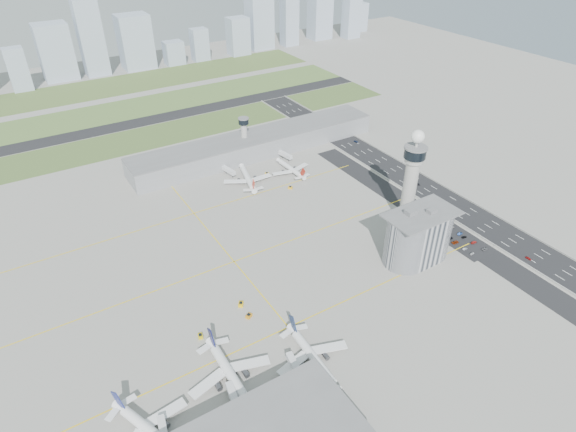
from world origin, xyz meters
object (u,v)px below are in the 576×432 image
car_lot_4 (439,232)px  car_hw_2 (356,141)px  secondary_tower (244,133)px  jet_bridge_near_1 (239,413)px  jet_bridge_far_0 (224,169)px  airplane_near_c (314,353)px  car_lot_11 (441,220)px  car_lot_5 (431,225)px  car_hw_1 (418,184)px  jet_bridge_far_1 (280,153)px  tug_3 (241,304)px  control_tower (412,175)px  jet_bridge_near_2 (301,380)px  airplane_near_b (230,371)px  car_lot_10 (451,227)px  tug_4 (290,187)px  car_lot_3 (450,238)px  tug_5 (267,174)px  tug_0 (200,336)px  car_lot_7 (474,242)px  admin_building (418,236)px  airplane_far_b (290,166)px  car_lot_0 (472,253)px  car_lot_9 (460,234)px  airplane_far_a (247,175)px  tug_1 (218,376)px  tug_2 (249,316)px  car_hw_4 (303,122)px  car_lot_6 (485,249)px  airplane_near_a (150,428)px

car_lot_4 → car_hw_2: car_lot_4 is taller
secondary_tower → jet_bridge_near_1: (-113.00, -211.00, -15.95)m
jet_bridge_far_0 → airplane_near_c: bearing=-23.2°
car_lot_11 → car_lot_5: bearing=97.7°
car_lot_11 → car_hw_1: bearing=-25.6°
airplane_near_c → jet_bridge_far_1: (93.69, 186.03, -3.11)m
car_lot_4 → tug_3: bearing=88.1°
control_tower → jet_bridge_near_2: bearing=-151.1°
airplane_near_b → jet_bridge_far_1: 218.17m
control_tower → car_lot_10: 45.48m
airplane_near_c → tug_4: airplane_near_c is taller
car_lot_3 → car_lot_10: car_lot_3 is taller
tug_5 → car_lot_5: size_ratio=0.92×
tug_0 → car_hw_1: (194.40, 52.05, -0.39)m
airplane_near_b → car_lot_7: airplane_near_b is taller
jet_bridge_near_1 → tug_3: bearing=-17.9°
admin_building → jet_bridge_near_2: (-104.99, -39.00, -12.45)m
jet_bridge_far_1 → airplane_near_b: bearing=-46.5°
secondary_tower → car_lot_4: size_ratio=8.50×
airplane_far_b → car_lot_3: airplane_far_b is taller
car_lot_0 → car_lot_9: 19.94m
airplane_near_b → airplane_far_b: size_ratio=1.20×
tug_3 → airplane_far_b: bearing=-97.5°
tug_5 → airplane_far_b: bearing=-75.2°
car_lot_0 → jet_bridge_near_1: bearing=91.4°
tug_0 → tug_4: 147.79m
airplane_far_b → car_lot_7: airplane_far_b is taller
airplane_near_c → car_lot_5: (125.49, 49.93, -5.40)m
control_tower → airplane_far_a: bearing=121.3°
tug_1 → jet_bridge_near_1: bearing=45.2°
jet_bridge_near_1 → car_lot_3: 171.23m
airplane_far_a → car_hw_1: 125.89m
car_lot_4 → airplane_far_a: bearing=32.4°
control_tower → car_lot_7: size_ratio=15.03×
jet_bridge_near_2 → tug_2: (-0.28, 47.42, -1.88)m
jet_bridge_far_0 → car_lot_3: bearing=18.1°
airplane_near_c → car_hw_2: (164.06, 175.10, -5.36)m
car_hw_4 → airplane_far_b: bearing=-122.4°
car_hw_4 → tug_3: bearing=-124.2°
car_lot_6 → car_lot_11: 36.03m
secondary_tower → tug_1: 220.21m
car_lot_11 → car_lot_7: bearing=179.1°
airplane_far_b → car_lot_0: airplane_far_b is taller
airplane_near_c → car_lot_6: (134.61, 15.01, -5.40)m
car_lot_7 → tug_2: bearing=82.7°
airplane_near_b → car_lot_10: airplane_near_b is taller
car_lot_0 → secondary_tower: bearing=9.3°
airplane_near_a → airplane_far_b: (161.40, 155.78, -0.68)m
jet_bridge_near_1 → jet_bridge_far_0: same height
control_tower → car_lot_6: bearing=-66.0°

